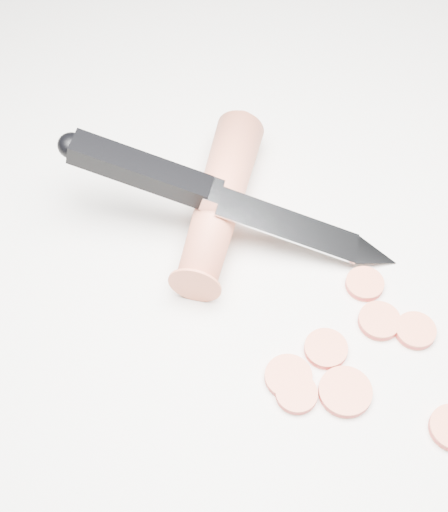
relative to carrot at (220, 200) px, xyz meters
name	(u,v)px	position (x,y,z in m)	size (l,w,h in m)	color
ground	(292,295)	(0.02, -0.10, -0.02)	(2.40, 2.40, 0.00)	silver
carrot	(220,200)	(0.00, 0.00, 0.00)	(0.04, 0.04, 0.17)	#CE5F41
carrot_slice_0	(345,392)	(0.01, -0.19, -0.02)	(0.04, 0.04, 0.01)	#D5613F
carrot_slice_1	(297,394)	(-0.02, -0.17, -0.02)	(0.03, 0.03, 0.01)	#D5613F
carrot_slice_2	(379,321)	(0.07, -0.15, -0.02)	(0.03, 0.03, 0.01)	#D5613F
carrot_slice_3	(326,349)	(0.02, -0.15, -0.02)	(0.03, 0.03, 0.01)	#D5613F
carrot_slice_4	(365,284)	(0.07, -0.11, -0.02)	(0.03, 0.03, 0.01)	#D5613F
carrot_slice_5	(288,377)	(-0.02, -0.16, -0.02)	(0.03, 0.03, 0.01)	#D5613F
carrot_slice_7	(415,331)	(0.09, -0.17, -0.02)	(0.03, 0.03, 0.01)	#D5613F
kitchen_knife	(231,199)	(0.00, -0.02, 0.02)	(0.24, 0.20, 0.09)	#B3B5BA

